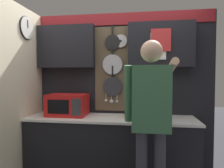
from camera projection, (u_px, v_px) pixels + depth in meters
name	position (u px, v px, depth m)	size (l,w,h in m)	color
base_cabinet_counter	(111.00, 150.00, 2.67)	(2.22, 0.59, 0.88)	black
back_wall_unit	(114.00, 74.00, 2.88)	(2.79, 0.23, 2.33)	black
side_wall	(12.00, 96.00, 2.39)	(0.07, 1.60, 2.33)	beige
microwave	(68.00, 105.00, 2.77)	(0.53, 0.38, 0.30)	red
knife_block	(130.00, 110.00, 2.64)	(0.13, 0.16, 0.27)	brown
utensil_crock	(159.00, 112.00, 2.59)	(0.11, 0.11, 0.31)	white
person	(151.00, 111.00, 2.02)	(0.54, 0.69, 1.79)	#383842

